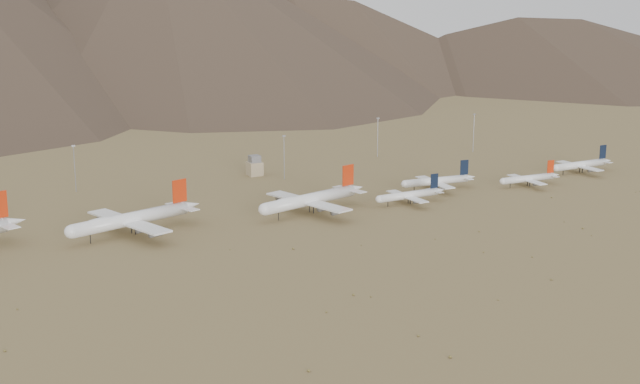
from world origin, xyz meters
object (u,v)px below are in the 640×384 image
widebody_centre (131,219)px  widebody_east (310,199)px  narrowbody_a (410,195)px  narrowbody_b (438,181)px  control_tower (255,167)px

widebody_centre → widebody_east: widebody_centre is taller
widebody_centre → widebody_east: 88.46m
narrowbody_a → narrowbody_b: 36.34m
widebody_east → control_tower: widebody_east is taller
narrowbody_a → control_tower: size_ratio=3.55×
control_tower → narrowbody_a: bearing=-66.0°
widebody_centre → narrowbody_a: bearing=-21.2°
narrowbody_b → control_tower: narrowbody_b is taller
control_tower → widebody_centre: bearing=-137.4°
widebody_centre → control_tower: widebody_centre is taller
control_tower → widebody_east: bearing=-96.2°
narrowbody_a → control_tower: bearing=111.8°
widebody_centre → control_tower: size_ratio=5.72×
narrowbody_a → narrowbody_b: bearing=30.4°
widebody_centre → control_tower: 133.80m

